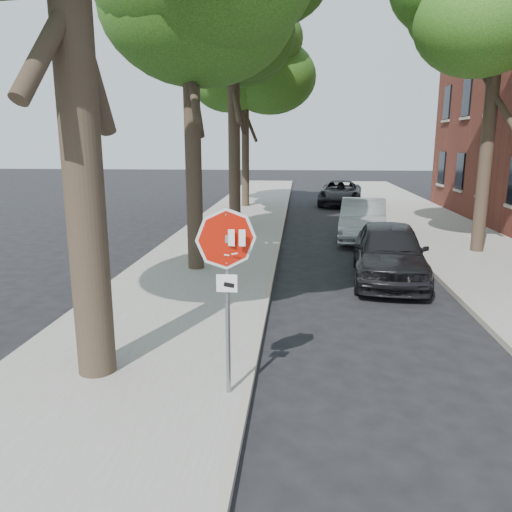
{
  "coord_description": "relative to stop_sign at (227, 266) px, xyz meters",
  "views": [
    {
      "loc": [
        0.23,
        -6.34,
        3.54
      ],
      "look_at": [
        -0.33,
        0.17,
        2.05
      ],
      "focal_mm": 35.0,
      "sensor_mm": 36.0,
      "label": 1
    }
  ],
  "objects": [
    {
      "name": "ground",
      "position": [
        0.7,
        0.03,
        -1.95
      ],
      "size": [
        120.0,
        120.0,
        0.0
      ],
      "primitive_type": "plane",
      "color": "black",
      "rests_on": "ground"
    },
    {
      "name": "sidewalk_left",
      "position": [
        -1.8,
        12.03,
        -1.89
      ],
      "size": [
        4.0,
        55.0,
        0.12
      ],
      "primitive_type": "cube",
      "color": "gray",
      "rests_on": "ground"
    },
    {
      "name": "sidewalk_right",
      "position": [
        6.7,
        12.03,
        -1.89
      ],
      "size": [
        4.0,
        55.0,
        0.12
      ],
      "primitive_type": "cube",
      "color": "gray",
      "rests_on": "ground"
    },
    {
      "name": "curb_left",
      "position": [
        0.25,
        12.03,
        -1.88
      ],
      "size": [
        0.12,
        55.0,
        0.13
      ],
      "primitive_type": "cube",
      "color": "#9E9384",
      "rests_on": "ground"
    },
    {
      "name": "curb_right",
      "position": [
        4.65,
        12.03,
        -1.88
      ],
      "size": [
        0.12,
        55.0,
        0.13
      ],
      "primitive_type": "cube",
      "color": "#9E9384",
      "rests_on": "ground"
    },
    {
      "name": "stop_sign",
      "position": [
        0.0,
        0.0,
        0.0
      ],
      "size": [
        0.76,
        0.34,
        2.61
      ],
      "color": "gray",
      "rests_on": "sidewalk_left"
    },
    {
      "name": "tree_mid_b",
      "position": [
        -1.72,
        14.15,
        6.05
      ],
      "size": [
        5.88,
        5.46,
        10.36
      ],
      "color": "black",
      "rests_on": "sidewalk_left"
    },
    {
      "name": "tree_far",
      "position": [
        -2.02,
        21.14,
        5.26
      ],
      "size": [
        5.29,
        4.91,
        9.33
      ],
      "color": "black",
      "rests_on": "sidewalk_left"
    },
    {
      "name": "tree_right",
      "position": [
        6.68,
        10.14,
        5.26
      ],
      "size": [
        5.29,
        4.91,
        9.33
      ],
      "color": "black",
      "rests_on": "sidewalk_right"
    },
    {
      "name": "car_a",
      "position": [
        3.3,
        6.61,
        -1.18
      ],
      "size": [
        2.24,
        4.65,
        1.53
      ],
      "primitive_type": "imported",
      "rotation": [
        0.0,
        0.0,
        -0.1
      ],
      "color": "black",
      "rests_on": "ground"
    },
    {
      "name": "car_b",
      "position": [
        3.3,
        12.2,
        -1.2
      ],
      "size": [
        2.15,
        4.72,
        1.5
      ],
      "primitive_type": "imported",
      "rotation": [
        0.0,
        0.0,
        -0.13
      ],
      "color": "#9B9EA2",
      "rests_on": "ground"
    },
    {
      "name": "car_d",
      "position": [
        3.3,
        22.78,
        -1.25
      ],
      "size": [
        2.92,
        5.26,
        1.39
      ],
      "primitive_type": "imported",
      "rotation": [
        0.0,
        0.0,
        -0.13
      ],
      "color": "black",
      "rests_on": "ground"
    }
  ]
}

